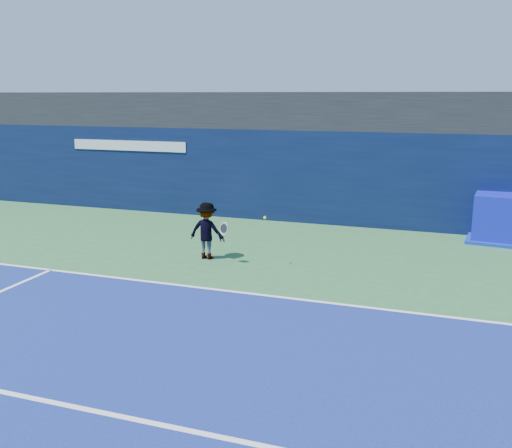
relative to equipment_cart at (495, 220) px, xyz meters
name	(u,v)px	position (x,y,z in m)	size (l,w,h in m)	color
ground	(183,353)	(-5.20, -9.48, -0.62)	(80.00, 80.00, 0.00)	#2E6737
baseline	(246,293)	(-5.20, -6.48, -0.62)	(24.00, 0.10, 0.01)	white
service_line	(116,415)	(-5.20, -11.48, -0.62)	(24.00, 0.10, 0.01)	white
stadium_band	(333,110)	(-5.20, 2.02, 2.98)	(36.00, 3.00, 1.20)	black
back_wall_assembly	(324,176)	(-5.21, 1.02, 0.88)	(36.00, 1.03, 3.00)	#0A1537
equipment_cart	(495,220)	(0.00, 0.00, 0.00)	(1.57, 1.57, 1.37)	#0C12B3
tennis_player	(207,231)	(-7.06, -4.29, 0.10)	(1.20, 0.65, 1.46)	white
tennis_ball	(265,218)	(-5.45, -4.46, 0.59)	(0.07, 0.07, 0.07)	yellow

